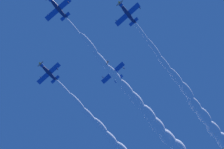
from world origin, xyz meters
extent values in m
ellipsoid|color=navy|center=(5.80, -2.08, 82.25)|extent=(5.62, 5.27, 1.54)
cube|color=#194CB2|center=(5.90, -1.90, 82.11)|extent=(5.92, 6.50, 3.45)
ellipsoid|color=navy|center=(8.35, -4.58, 80.51)|extent=(0.85, 0.81, 0.34)
ellipsoid|color=navy|center=(3.46, 0.78, 83.71)|extent=(0.85, 0.81, 0.34)
cube|color=#194CB2|center=(7.91, -0.25, 82.40)|extent=(2.42, 2.59, 1.29)
cube|color=navy|center=(8.07, -0.37, 82.85)|extent=(1.17, 1.09, 1.05)
ellipsoid|color=#1E232D|center=(5.67, -2.40, 82.60)|extent=(1.66, 1.61, 0.89)
ellipsoid|color=navy|center=(23.63, -4.19, 82.80)|extent=(5.67, 5.20, 1.36)
cylinder|color=#194CB2|center=(21.43, -6.12, 82.83)|extent=(1.52, 1.57, 1.33)
cone|color=yellow|center=(20.96, -6.54, 82.83)|extent=(0.92, 0.92, 0.63)
cylinder|color=#3F3F47|center=(21.07, -6.44, 82.83)|extent=(1.92, 2.22, 2.91)
cube|color=#194CB2|center=(23.73, -4.02, 82.65)|extent=(5.97, 6.52, 3.30)
ellipsoid|color=navy|center=(26.13, -6.77, 81.10)|extent=(0.85, 0.80, 0.31)
ellipsoid|color=navy|center=(21.33, -1.27, 84.20)|extent=(0.85, 0.80, 0.31)
cube|color=#194CB2|center=(25.74, -2.36, 82.81)|extent=(2.43, 2.60, 1.23)
cube|color=navy|center=(25.92, -2.45, 83.25)|extent=(1.13, 1.10, 1.03)
ellipsoid|color=#1E232D|center=(23.52, -4.50, 83.17)|extent=(1.65, 1.60, 0.85)
ellipsoid|color=navy|center=(5.44, 17.26, 83.22)|extent=(5.68, 5.22, 1.33)
cylinder|color=#194CB2|center=(3.24, 15.32, 83.23)|extent=(1.53, 1.58, 1.34)
cone|color=yellow|center=(2.77, 14.91, 83.23)|extent=(0.92, 0.92, 0.64)
cylinder|color=#3F3F47|center=(2.88, 15.01, 83.23)|extent=(1.96, 2.24, 2.95)
cube|color=#194CB2|center=(5.54, 17.43, 83.08)|extent=(5.89, 6.44, 3.56)
ellipsoid|color=navy|center=(7.90, 14.73, 81.40)|extent=(0.85, 0.80, 0.31)
ellipsoid|color=navy|center=(3.17, 20.13, 84.76)|extent=(0.85, 0.80, 0.31)
cube|color=#194CB2|center=(7.55, 19.09, 83.26)|extent=(2.41, 2.57, 1.31)
cube|color=navy|center=(7.73, 18.98, 83.70)|extent=(1.16, 1.12, 1.01)
ellipsoid|color=#1E232D|center=(5.33, 16.94, 83.58)|extent=(1.66, 1.61, 0.85)
ellipsoid|color=navy|center=(23.31, 13.13, 82.71)|extent=(5.62, 5.26, 1.55)
cylinder|color=#194CB2|center=(21.12, 11.20, 82.57)|extent=(1.54, 1.54, 1.35)
cone|color=yellow|center=(20.65, 10.78, 82.54)|extent=(0.92, 0.91, 0.65)
cylinder|color=#3F3F47|center=(20.76, 10.88, 82.55)|extent=(2.00, 2.12, 2.89)
cube|color=#194CB2|center=(23.42, 13.30, 82.57)|extent=(5.98, 6.57, 3.24)
ellipsoid|color=navy|center=(25.90, 10.59, 81.07)|extent=(0.85, 0.80, 0.34)
ellipsoid|color=navy|center=(20.95, 16.02, 84.06)|extent=(0.85, 0.80, 0.34)
cube|color=#194CB2|center=(25.42, 14.96, 82.88)|extent=(2.44, 2.62, 1.22)
cube|color=navy|center=(25.57, 14.85, 83.33)|extent=(1.15, 1.06, 1.07)
ellipsoid|color=#1E232D|center=(23.18, 12.81, 83.06)|extent=(1.65, 1.60, 0.89)
ellipsoid|color=white|center=(10.48, 2.31, 82.39)|extent=(6.27, 5.69, 1.10)
ellipsoid|color=white|center=(15.18, 5.77, 82.37)|extent=(6.52, 5.98, 1.49)
ellipsoid|color=white|center=(19.50, 10.09, 82.23)|extent=(6.77, 6.26, 1.87)
ellipsoid|color=white|center=(23.79, 13.72, 82.40)|extent=(7.03, 6.55, 2.25)
ellipsoid|color=white|center=(28.22, 17.57, 82.66)|extent=(7.28, 6.84, 2.63)
ellipsoid|color=white|center=(31.91, 20.69, 82.48)|extent=(7.54, 7.13, 3.01)
ellipsoid|color=white|center=(36.66, 24.80, 82.67)|extent=(7.79, 7.42, 3.39)
ellipsoid|color=white|center=(40.38, 28.31, 82.50)|extent=(8.04, 7.71, 3.77)
ellipsoid|color=white|center=(44.96, 32.40, 82.55)|extent=(8.30, 7.99, 4.15)
ellipsoid|color=white|center=(49.47, 35.80, 82.99)|extent=(8.55, 8.28, 4.53)
ellipsoid|color=white|center=(28.53, 0.12, 82.98)|extent=(6.27, 5.69, 1.10)
ellipsoid|color=white|center=(32.86, 3.87, 83.03)|extent=(6.52, 5.98, 1.49)
ellipsoid|color=white|center=(37.09, 7.89, 83.03)|extent=(6.77, 6.26, 1.87)
ellipsoid|color=white|center=(41.50, 11.38, 83.00)|extent=(7.03, 6.55, 2.25)
ellipsoid|color=white|center=(45.63, 14.84, 82.96)|extent=(7.28, 6.84, 2.63)
ellipsoid|color=white|center=(49.78, 19.25, 83.11)|extent=(7.54, 7.13, 3.01)
ellipsoid|color=white|center=(53.79, 22.55, 83.31)|extent=(7.79, 7.42, 3.39)
ellipsoid|color=white|center=(58.35, 26.75, 83.24)|extent=(8.04, 7.71, 3.77)
ellipsoid|color=white|center=(63.05, 30.35, 83.23)|extent=(8.30, 7.99, 4.15)
ellipsoid|color=white|center=(10.38, 21.46, 83.19)|extent=(6.27, 5.69, 1.10)
ellipsoid|color=white|center=(14.81, 25.18, 83.29)|extent=(6.52, 5.98, 1.49)
ellipsoid|color=white|center=(19.19, 29.36, 83.28)|extent=(6.77, 6.26, 1.87)
ellipsoid|color=white|center=(23.24, 32.71, 83.57)|extent=(7.03, 6.55, 2.25)
ellipsoid|color=white|center=(27.36, 36.66, 83.30)|extent=(7.28, 6.84, 2.63)
ellipsoid|color=white|center=(28.15, 17.31, 82.85)|extent=(6.27, 5.69, 1.10)
ellipsoid|color=white|center=(32.62, 21.40, 82.93)|extent=(6.52, 5.98, 1.49)
ellipsoid|color=white|center=(36.80, 25.30, 82.84)|extent=(6.77, 6.26, 1.87)
ellipsoid|color=white|center=(41.05, 28.70, 83.08)|extent=(7.03, 6.55, 2.25)
ellipsoid|color=white|center=(45.65, 32.13, 83.10)|extent=(7.28, 6.84, 2.63)
ellipsoid|color=white|center=(50.00, 36.07, 82.87)|extent=(7.54, 7.13, 3.01)
camera|label=1|loc=(15.06, -25.87, 1.53)|focal=51.20mm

